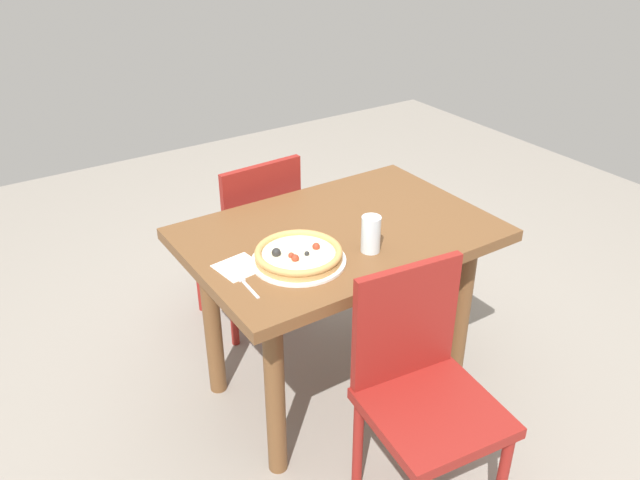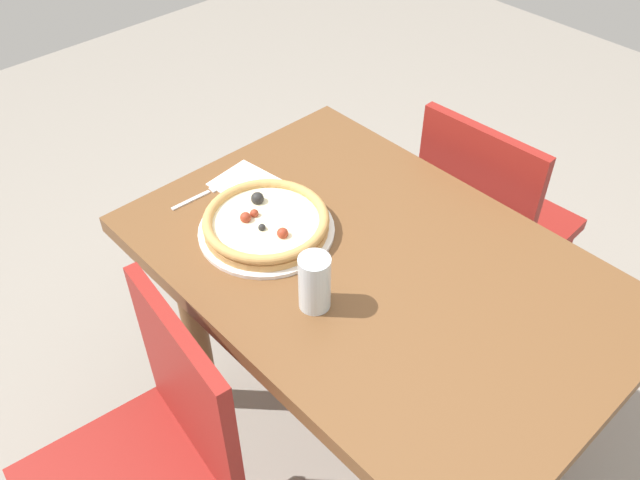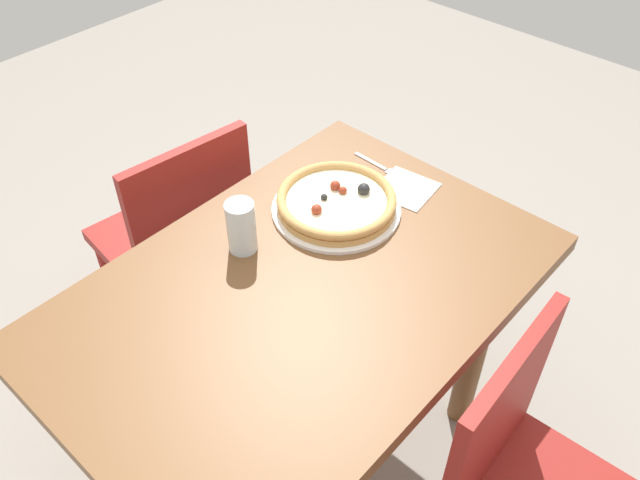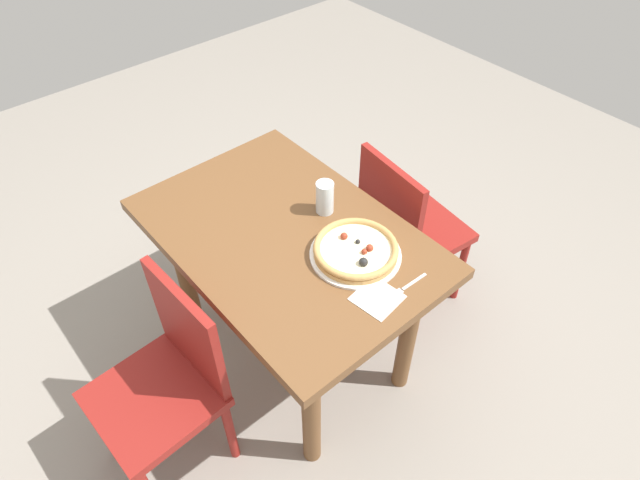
% 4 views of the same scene
% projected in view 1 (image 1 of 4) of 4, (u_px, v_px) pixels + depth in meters
% --- Properties ---
extents(ground_plane, '(6.00, 6.00, 0.00)m').
position_uv_depth(ground_plane, '(337.00, 383.00, 2.75)').
color(ground_plane, gray).
extents(dining_table, '(1.14, 0.77, 0.75)m').
position_uv_depth(dining_table, '(339.00, 258.00, 2.44)').
color(dining_table, brown).
rests_on(dining_table, ground).
extents(chair_near, '(0.44, 0.44, 0.86)m').
position_uv_depth(chair_near, '(422.00, 388.00, 2.05)').
color(chair_near, maroon).
rests_on(chair_near, ground).
extents(chair_far, '(0.42, 0.42, 0.86)m').
position_uv_depth(chair_far, '(251.00, 237.00, 2.92)').
color(chair_far, maroon).
rests_on(chair_far, ground).
extents(plate, '(0.33, 0.33, 0.01)m').
position_uv_depth(plate, '(299.00, 260.00, 2.18)').
color(plate, white).
rests_on(plate, dining_table).
extents(pizza, '(0.30, 0.30, 0.05)m').
position_uv_depth(pizza, '(298.00, 254.00, 2.17)').
color(pizza, tan).
rests_on(pizza, plate).
extents(fork, '(0.02, 0.17, 0.00)m').
position_uv_depth(fork, '(245.00, 284.00, 2.06)').
color(fork, silver).
rests_on(fork, dining_table).
extents(drinking_glass, '(0.07, 0.07, 0.13)m').
position_uv_depth(drinking_glass, '(370.00, 234.00, 2.21)').
color(drinking_glass, silver).
rests_on(drinking_glass, dining_table).
extents(napkin, '(0.16, 0.16, 0.00)m').
position_uv_depth(napkin, '(239.00, 267.00, 2.15)').
color(napkin, white).
rests_on(napkin, dining_table).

